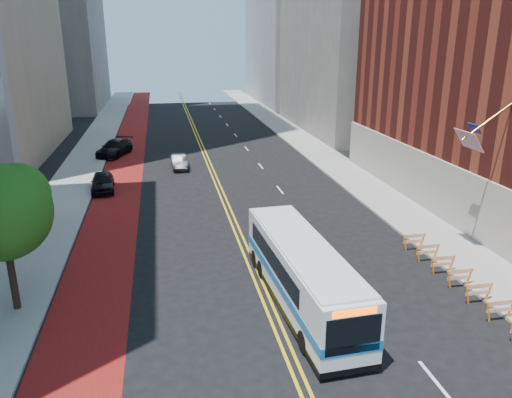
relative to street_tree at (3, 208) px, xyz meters
The scene contains 13 objects.
ground 13.68m from the street_tree, 28.25° to the right, with size 160.00×160.00×0.00m, color black.
sidewalk_left 24.45m from the street_tree, 91.81° to the left, with size 4.00×140.00×0.15m, color gray.
sidewalk_right 33.73m from the street_tree, 45.87° to the left, with size 4.00×140.00×0.15m, color gray.
bus_lane_paint 24.66m from the street_tree, 82.53° to the left, with size 3.60×140.00×0.01m, color #650F0E.
center_line_inner 26.84m from the street_tree, 65.21° to the left, with size 0.14×140.00×0.01m, color gold.
center_line_outer 26.99m from the street_tree, 64.51° to the left, with size 0.14×140.00×0.01m, color gold.
lane_dashes 36.09m from the street_tree, 63.34° to the left, with size 0.14×98.20×0.01m.
construction_barriers 21.43m from the street_tree, ahead, with size 1.42×10.91×1.00m.
street_tree is the anchor object (origin of this frame).
transit_bus 13.30m from the street_tree, ahead, with size 3.02×11.20×3.05m.
car_a 19.03m from the street_tree, 83.99° to the left, with size 1.75×4.35×1.48m, color black.
car_b 26.25m from the street_tree, 71.24° to the left, with size 1.36×3.89×1.28m, color black.
car_c 31.56m from the street_tree, 86.44° to the left, with size 2.23×5.48×1.59m, color black.
Camera 1 is at (-4.43, -15.67, 11.87)m, focal length 35.00 mm.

